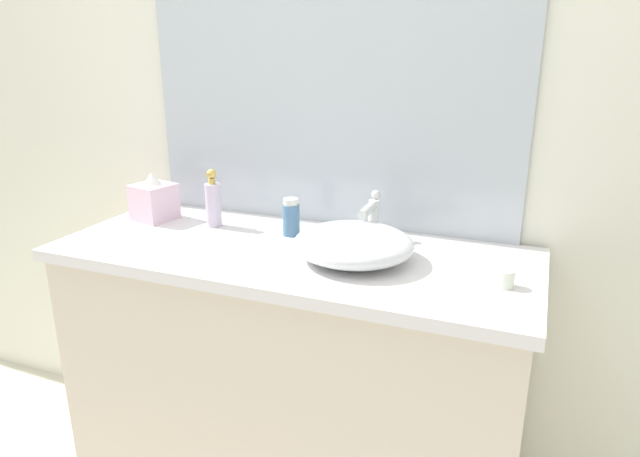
{
  "coord_description": "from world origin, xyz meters",
  "views": [
    {
      "loc": [
        0.7,
        -0.98,
        1.47
      ],
      "look_at": [
        0.16,
        0.39,
        0.99
      ],
      "focal_mm": 31.82,
      "sensor_mm": 36.0,
      "label": 1
    }
  ],
  "objects_px": {
    "tissue_box": "(154,200)",
    "candle_jar": "(505,278)",
    "soap_dispenser": "(213,202)",
    "lotion_bottle": "(291,218)",
    "sink_basin": "(353,244)"
  },
  "relations": [
    {
      "from": "tissue_box",
      "to": "lotion_bottle",
      "type": "bearing_deg",
      "value": 2.38
    },
    {
      "from": "sink_basin",
      "to": "lotion_bottle",
      "type": "distance_m",
      "value": 0.28
    },
    {
      "from": "sink_basin",
      "to": "tissue_box",
      "type": "height_order",
      "value": "tissue_box"
    },
    {
      "from": "soap_dispenser",
      "to": "candle_jar",
      "type": "bearing_deg",
      "value": -9.63
    },
    {
      "from": "lotion_bottle",
      "to": "tissue_box",
      "type": "xyz_separation_m",
      "value": [
        -0.49,
        -0.02,
        0.01
      ]
    },
    {
      "from": "soap_dispenser",
      "to": "candle_jar",
      "type": "distance_m",
      "value": 0.93
    },
    {
      "from": "tissue_box",
      "to": "candle_jar",
      "type": "height_order",
      "value": "tissue_box"
    },
    {
      "from": "lotion_bottle",
      "to": "candle_jar",
      "type": "xyz_separation_m",
      "value": [
        0.64,
        -0.17,
        -0.03
      ]
    },
    {
      "from": "soap_dispenser",
      "to": "tissue_box",
      "type": "distance_m",
      "value": 0.22
    },
    {
      "from": "lotion_bottle",
      "to": "tissue_box",
      "type": "height_order",
      "value": "tissue_box"
    },
    {
      "from": "lotion_bottle",
      "to": "soap_dispenser",
      "type": "bearing_deg",
      "value": -177.74
    },
    {
      "from": "lotion_bottle",
      "to": "candle_jar",
      "type": "relative_size",
      "value": 2.59
    },
    {
      "from": "candle_jar",
      "to": "lotion_bottle",
      "type": "bearing_deg",
      "value": 165.6
    },
    {
      "from": "soap_dispenser",
      "to": "candle_jar",
      "type": "height_order",
      "value": "soap_dispenser"
    },
    {
      "from": "sink_basin",
      "to": "tissue_box",
      "type": "distance_m",
      "value": 0.75
    }
  ]
}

